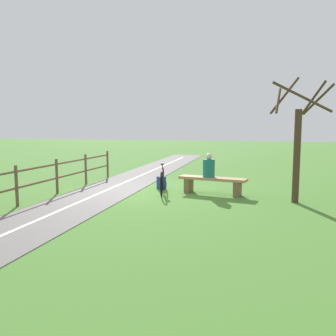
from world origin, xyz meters
TOP-DOWN VIEW (x-y plane):
  - ground_plane at (0.00, 0.00)m, footprint 80.00×80.00m
  - paved_path at (0.83, 4.00)m, footprint 3.14×36.05m
  - path_centre_line at (0.83, 4.00)m, footprint 1.09×31.99m
  - bench at (-2.37, 0.07)m, footprint 2.10×0.82m
  - person_seated at (-2.25, 0.04)m, footprint 0.42×0.42m
  - bicycle at (-0.86, 0.26)m, footprint 0.46×1.69m
  - backpack at (-0.65, -0.36)m, footprint 0.34×0.34m
  - fence_roadside at (2.18, 3.02)m, footprint 0.19×11.04m
  - tree_by_path at (-4.68, 0.64)m, footprint 1.55×1.53m

SIDE VIEW (x-z plane):
  - ground_plane at x=0.00m, z-range 0.00..0.00m
  - paved_path at x=0.83m, z-range 0.00..0.02m
  - path_centre_line at x=0.83m, z-range 0.02..0.02m
  - backpack at x=-0.65m, z-range 0.00..0.41m
  - bench at x=-2.37m, z-range 0.11..0.62m
  - bicycle at x=-0.86m, z-range -0.07..0.83m
  - fence_roadside at x=2.18m, z-range 0.10..1.15m
  - person_seated at x=-2.25m, z-range 0.46..1.17m
  - tree_by_path at x=-4.68m, z-range -0.08..3.31m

